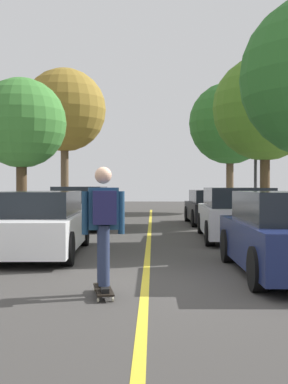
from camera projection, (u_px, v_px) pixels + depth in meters
ground at (145, 287)px, 7.42m from camera, size 80.00×80.00×0.00m
center_line at (148, 251)px, 11.42m from camera, size 0.12×39.20×0.01m
parked_car_left_nearest at (36, 223)px, 10.95m from camera, size 2.12×4.59×1.37m
parked_car_left_near at (81, 207)px, 17.74m from camera, size 1.99×4.36×1.46m
parked_car_right_near at (236, 214)px, 14.00m from camera, size 2.04×4.75×1.44m
parked_car_right_far at (212, 207)px, 19.54m from camera, size 1.97×4.20×1.32m
street_tree_left_nearest at (21, 124)px, 17.02m from camera, size 3.04×3.04×5.00m
street_tree_left_near at (65, 110)px, 25.31m from camera, size 4.16×4.16×7.25m
street_tree_right_near at (265, 109)px, 18.97m from camera, size 3.96×3.96×6.26m
street_tree_right_far at (230, 124)px, 27.65m from camera, size 4.50×4.50×7.04m
streetlamp at (256, 134)px, 19.89m from camera, size 0.36×0.24×5.97m
skateboard at (103, 290)px, 6.81m from camera, size 0.37×0.87×0.10m
skateboarder at (103, 220)px, 6.76m from camera, size 0.59×0.71×1.65m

